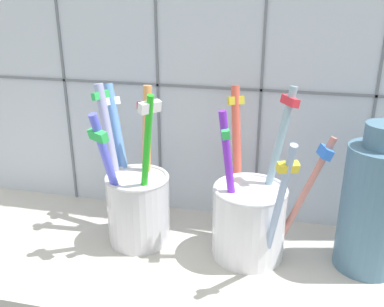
% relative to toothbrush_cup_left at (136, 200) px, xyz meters
% --- Properties ---
extents(counter_slab, '(0.64, 0.22, 0.02)m').
position_rel_toothbrush_cup_left_xyz_m(counter_slab, '(0.07, -0.03, -0.06)').
color(counter_slab, '#BCB7AD').
rests_on(counter_slab, ground).
extents(tile_wall_back, '(0.64, 0.02, 0.45)m').
position_rel_toothbrush_cup_left_xyz_m(tile_wall_back, '(0.07, 0.09, 0.15)').
color(tile_wall_back, silver).
rests_on(tile_wall_back, ground).
extents(toothbrush_cup_left, '(0.10, 0.11, 0.19)m').
position_rel_toothbrush_cup_left_xyz_m(toothbrush_cup_left, '(0.00, 0.00, 0.00)').
color(toothbrush_cup_left, silver).
rests_on(toothbrush_cup_left, counter_slab).
extents(toothbrush_cup_right, '(0.13, 0.14, 0.19)m').
position_rel_toothbrush_cup_left_xyz_m(toothbrush_cup_right, '(0.13, -0.00, -0.00)').
color(toothbrush_cup_right, white).
rests_on(toothbrush_cup_right, counter_slab).
extents(ceramic_vase, '(0.07, 0.07, 0.16)m').
position_rel_toothbrush_cup_left_xyz_m(ceramic_vase, '(0.26, 0.01, 0.02)').
color(ceramic_vase, slate).
rests_on(ceramic_vase, counter_slab).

